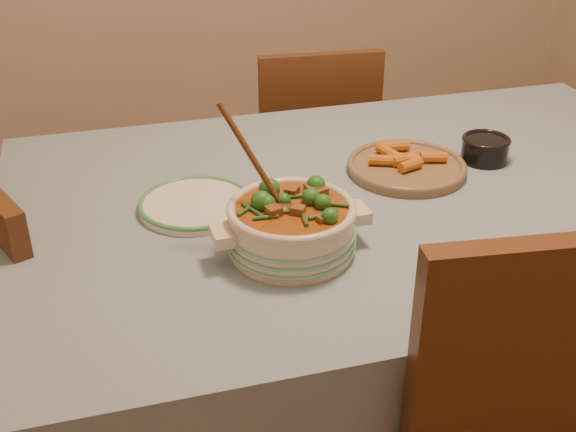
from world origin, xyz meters
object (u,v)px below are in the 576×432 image
object	(u,v)px
dining_table	(376,226)
chair_far	(313,150)
stew_casserole	(291,223)
condiment_bowl	(485,148)
white_plate	(195,204)
fried_plate	(407,165)

from	to	relation	value
dining_table	chair_far	xyz separation A→B (m)	(0.11, 0.84, -0.18)
stew_casserole	chair_far	size ratio (longest dim) A/B	0.37
dining_table	stew_casserole	world-z (taller)	stew_casserole
condiment_bowl	chair_far	distance (m)	0.84
white_plate	condiment_bowl	xyz separation A→B (m)	(0.72, 0.05, 0.02)
stew_casserole	fried_plate	bearing A→B (deg)	36.43
stew_casserole	condiment_bowl	xyz separation A→B (m)	(0.57, 0.28, -0.03)
dining_table	condiment_bowl	xyz separation A→B (m)	(0.31, 0.08, 0.13)
stew_casserole	chair_far	distance (m)	1.14
stew_casserole	white_plate	size ratio (longest dim) A/B	1.25
white_plate	fried_plate	distance (m)	0.52
stew_casserole	condiment_bowl	distance (m)	0.63
white_plate	chair_far	xyz separation A→B (m)	(0.52, 0.81, -0.28)
dining_table	fried_plate	world-z (taller)	fried_plate
dining_table	fried_plate	xyz separation A→B (m)	(0.10, 0.07, 0.11)
dining_table	white_plate	xyz separation A→B (m)	(-0.41, 0.03, 0.10)
condiment_bowl	chair_far	xyz separation A→B (m)	(-0.20, 0.75, -0.31)
dining_table	chair_far	world-z (taller)	chair_far
stew_casserole	condiment_bowl	world-z (taller)	stew_casserole
chair_far	stew_casserole	bearing A→B (deg)	74.81
chair_far	condiment_bowl	bearing A→B (deg)	109.50
white_plate	condiment_bowl	distance (m)	0.73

